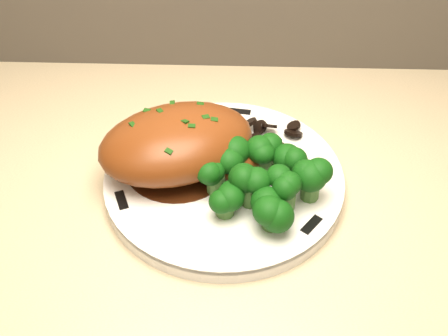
{
  "coord_description": "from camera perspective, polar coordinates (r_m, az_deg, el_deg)",
  "views": [
    {
      "loc": [
        0.01,
        1.31,
        1.34
      ],
      "look_at": [
        -0.0,
        1.74,
        0.94
      ],
      "focal_mm": 45.0,
      "sensor_mm": 36.0,
      "label": 1
    }
  ],
  "objects": [
    {
      "name": "mushroom_pile",
      "position": [
        0.63,
        3.41,
        2.36
      ],
      "size": [
        0.09,
        0.07,
        0.02
      ],
      "color": "black",
      "rests_on": "plate"
    },
    {
      "name": "rim_accent_1",
      "position": [
        0.58,
        -10.37,
        -3.26
      ],
      "size": [
        0.02,
        0.03,
        0.0
      ],
      "primitive_type": "cube",
      "rotation": [
        0.0,
        0.0,
        5.1
      ],
      "color": "black",
      "rests_on": "plate"
    },
    {
      "name": "chicken_breast",
      "position": [
        0.59,
        -4.25,
        2.36
      ],
      "size": [
        0.2,
        0.16,
        0.06
      ],
      "rotation": [
        0.0,
        0.0,
        0.38
      ],
      "color": "brown",
      "rests_on": "plate"
    },
    {
      "name": "rim_accent_0",
      "position": [
        0.68,
        1.61,
        5.74
      ],
      "size": [
        0.03,
        0.01,
        0.0
      ],
      "primitive_type": "cube",
      "rotation": [
        0.0,
        0.0,
        3.0
      ],
      "color": "black",
      "rests_on": "plate"
    },
    {
      "name": "plate",
      "position": [
        0.6,
        0.0,
        -1.28
      ],
      "size": [
        0.3,
        0.3,
        0.02
      ],
      "primitive_type": "cylinder",
      "rotation": [
        0.0,
        0.0,
        0.18
      ],
      "color": "white",
      "rests_on": "counter"
    },
    {
      "name": "rim_accent_2",
      "position": [
        0.55,
        8.88,
        -5.74
      ],
      "size": [
        0.02,
        0.03,
        0.0
      ],
      "primitive_type": "cube",
      "rotation": [
        0.0,
        0.0,
        7.19
      ],
      "color": "black",
      "rests_on": "plate"
    },
    {
      "name": "broccoli_florets",
      "position": [
        0.56,
        3.89,
        -1.16
      ],
      "size": [
        0.12,
        0.1,
        0.04
      ],
      "rotation": [
        0.0,
        0.0,
        -0.32
      ],
      "color": "#447230",
      "rests_on": "plate"
    },
    {
      "name": "gravy_pool",
      "position": [
        0.61,
        -4.68,
        0.27
      ],
      "size": [
        0.11,
        0.11,
        0.0
      ],
      "primitive_type": "cylinder",
      "color": "#341609",
      "rests_on": "plate"
    }
  ]
}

